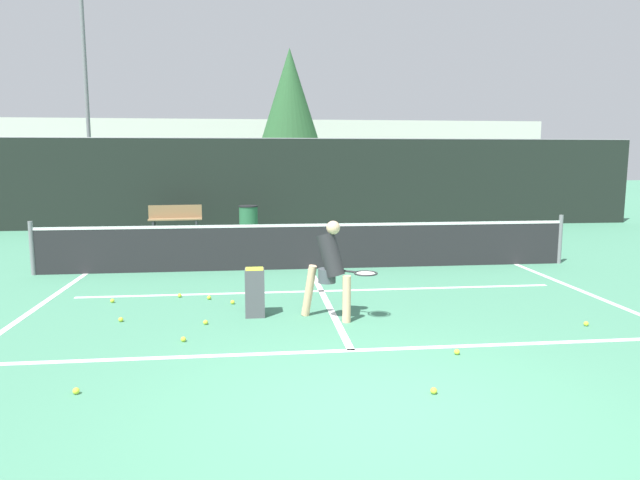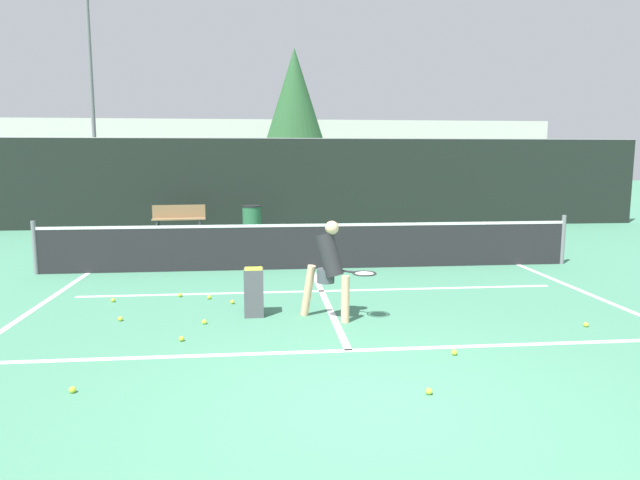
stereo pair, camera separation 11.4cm
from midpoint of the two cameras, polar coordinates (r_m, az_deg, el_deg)
The scene contains 28 objects.
ground_plane at distance 5.49m, azimuth 5.55°, elevation -16.61°, with size 100.00×100.00×0.00m, color #427F60.
court_baseline_near at distance 6.99m, azimuth 2.67°, elevation -10.97°, with size 11.00×0.10×0.01m, color white.
court_service_line at distance 9.95m, azimuth -0.21°, elevation -5.12°, with size 8.25×0.10×0.01m, color white.
court_center_mark at distance 9.43m, azimuth 0.16°, elevation -5.87°, with size 0.10×5.13×0.01m, color white.
court_sideline_left at distance 9.98m, azimuth -26.66°, elevation -5.97°, with size 0.10×6.13×0.01m, color white.
court_sideline_right at distance 10.91m, azimuth 24.49°, elevation -4.69°, with size 0.10×6.13×0.01m, color white.
net at distance 11.84m, azimuth -1.30°, elevation -0.47°, with size 11.09×0.09×1.07m.
fence_back at distance 18.99m, azimuth -3.34°, elevation 5.69°, with size 24.00×0.06×2.94m.
player_practicing at distance 8.08m, azimuth 0.65°, elevation -2.60°, with size 1.15×0.68×1.43m.
tennis_ball_scattered_0 at distance 9.56m, azimuth -11.38°, elevation -5.66°, with size 0.07×0.07×0.07m, color #D1E033.
tennis_ball_scattered_1 at distance 5.89m, azimuth 10.74°, elevation -14.59°, with size 0.07×0.07×0.07m, color #D1E033.
tennis_ball_scattered_2 at distance 9.19m, azimuth -9.09°, elevation -6.16°, with size 0.07×0.07×0.07m, color #D1E033.
tennis_ball_scattered_3 at distance 9.77m, azimuth -20.37°, elevation -5.71°, with size 0.07×0.07×0.07m, color #D1E033.
tennis_ball_scattered_4 at distance 8.17m, azimuth -11.77°, elevation -8.06°, with size 0.07×0.07×0.07m, color #D1E033.
tennis_ball_scattered_5 at distance 9.81m, azimuth -14.19°, elevation -5.40°, with size 0.07×0.07×0.07m, color #D1E033.
tennis_ball_scattered_6 at distance 8.63m, azimuth -19.65°, elevation -7.50°, with size 0.07×0.07×0.07m, color #D1E033.
tennis_ball_scattered_7 at distance 8.73m, azimuth 24.73°, elevation -7.61°, with size 0.07×0.07×0.07m, color #D1E033.
tennis_ball_scattered_8 at distance 7.02m, azimuth 13.07°, elevation -10.84°, with size 0.07×0.07×0.07m, color #D1E033.
tennis_ball_scattered_9 at distance 6.28m, azimuth -23.70°, elevation -13.65°, with size 0.07×0.07×0.07m, color #D1E033.
tennis_ball_scattered_10 at distance 7.51m, azimuth -13.94°, elevation -9.61°, with size 0.07×0.07×0.07m, color #D1E033.
tennis_ball_scattered_11 at distance 11.53m, azimuth 0.64°, elevation -3.12°, with size 0.07×0.07×0.07m, color #D1E033.
ball_hopper at distance 8.40m, azimuth -6.93°, elevation -5.11°, with size 0.28×0.28×0.71m.
courtside_bench at distance 18.03m, azimuth -14.44°, elevation 2.14°, with size 1.62×0.51×0.86m.
trash_bin at distance 17.83m, azimuth -7.35°, elevation 2.11°, with size 0.60×0.60×0.84m.
parked_car at distance 21.93m, azimuth 1.53°, elevation 3.68°, with size 1.74×4.31×1.33m.
floodlight_mast at distance 25.58m, azimuth -22.55°, elevation 15.32°, with size 1.10×0.24×9.10m.
tree_west at distance 28.44m, azimuth -3.16°, elevation 14.27°, with size 2.82×2.82×7.52m.
building_far at distance 38.01m, azimuth -5.01°, elevation 8.28°, with size 36.00×2.40×4.70m, color beige.
Camera 1 is at (-1.13, -4.86, 2.30)m, focal length 32.00 mm.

